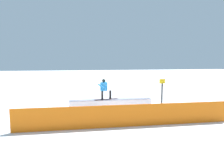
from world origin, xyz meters
TOP-DOWN VIEW (x-y plane):
  - ground_plane at (0.00, 0.00)m, footprint 120.00×120.00m
  - grind_box at (0.00, 0.00)m, footprint 5.27×0.80m
  - snowboarder at (0.41, 0.00)m, footprint 1.57×0.54m
  - safety_fence at (0.00, 3.70)m, footprint 10.13×0.62m
  - trail_marker at (-3.44, 0.21)m, footprint 0.40×0.10m

SIDE VIEW (x-z plane):
  - ground_plane at x=0.00m, z-range 0.00..0.00m
  - grind_box at x=0.00m, z-range -0.03..0.58m
  - safety_fence at x=0.00m, z-range 0.00..1.03m
  - trail_marker at x=-3.44m, z-range 0.07..1.93m
  - snowboarder at x=0.41m, z-range 0.64..1.97m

